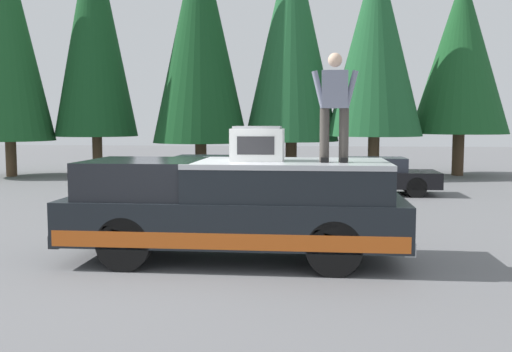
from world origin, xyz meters
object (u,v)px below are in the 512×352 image
object	(u,v)px
person_on_truck_bed	(335,104)
parked_car_white	(204,173)
pickup_truck	(235,207)
parked_car_black	(372,176)
compressor_unit	(258,144)

from	to	relation	value
person_on_truck_bed	parked_car_white	world-z (taller)	person_on_truck_bed
pickup_truck	parked_car_white	xyz separation A→B (m)	(9.48, 2.35, -0.29)
parked_car_black	compressor_unit	bearing A→B (deg)	163.06
pickup_truck	compressor_unit	world-z (taller)	compressor_unit
compressor_unit	parked_car_white	world-z (taller)	compressor_unit
person_on_truck_bed	parked_car_black	bearing A→B (deg)	-9.39
compressor_unit	parked_car_black	xyz separation A→B (m)	(9.05, -2.76, -1.35)
pickup_truck	person_on_truck_bed	world-z (taller)	person_on_truck_bed
pickup_truck	parked_car_white	world-z (taller)	pickup_truck
parked_car_black	person_on_truck_bed	bearing A→B (deg)	170.61
person_on_truck_bed	parked_car_white	size ratio (longest dim) A/B	0.41
person_on_truck_bed	parked_car_black	xyz separation A→B (m)	(9.27, -1.53, -1.97)
person_on_truck_bed	parked_car_black	distance (m)	9.60
compressor_unit	parked_car_black	bearing A→B (deg)	-16.94
pickup_truck	person_on_truck_bed	bearing A→B (deg)	-98.64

